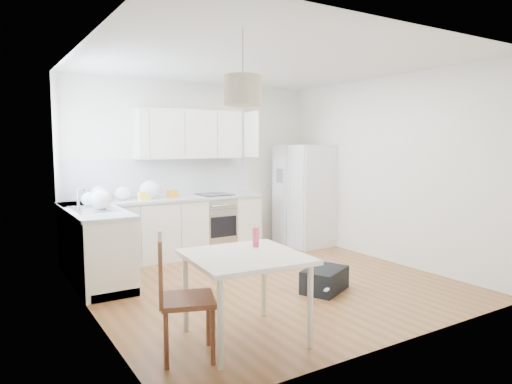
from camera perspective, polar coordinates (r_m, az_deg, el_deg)
floor at (r=5.84m, az=1.21°, el=-11.14°), size 4.20×4.20×0.00m
ceiling at (r=5.67m, az=1.27°, el=15.94°), size 4.20×4.20×0.00m
wall_back at (r=7.44m, az=-7.65°, el=3.08°), size 4.20×0.00×4.20m
wall_left at (r=4.79m, az=-20.33°, el=1.17°), size 0.00×4.20×4.20m
wall_right at (r=6.97m, az=15.88°, el=2.71°), size 0.00×4.20×4.20m
window_glassblock at (r=5.90m, az=-22.62°, el=5.82°), size 0.02×1.00×1.00m
cabinets_back at (r=7.04m, az=-11.00°, el=-4.60°), size 3.00×0.60×0.88m
cabinets_left at (r=6.14m, az=-19.54°, el=-6.39°), size 0.60×1.80×0.88m
counter_back at (r=6.97m, az=-11.08°, el=-0.88°), size 3.02×0.64×0.04m
counter_left at (r=6.06m, az=-19.69°, el=-2.14°), size 0.64×1.82×0.04m
backsplash_back at (r=7.22m, az=-11.96°, el=1.81°), size 3.00×0.01×0.58m
backsplash_left at (r=5.97m, az=-22.55°, el=0.63°), size 0.01×1.80×0.58m
upper_cabinets at (r=7.22m, az=-8.27°, el=7.16°), size 1.70×0.32×0.75m
range_oven at (r=7.36m, az=-5.16°, el=-4.06°), size 0.50×0.61×0.88m
sink at (r=6.01m, az=-19.60°, el=-2.06°), size 0.50×0.80×0.16m
refrigerator at (r=7.83m, az=6.16°, el=-0.39°), size 0.85×0.88×1.71m
dining_table at (r=4.03m, az=-1.37°, el=-8.97°), size 1.04×1.04×0.77m
dining_chair at (r=3.79m, az=-8.51°, el=-12.83°), size 0.54×0.54×1.00m
drink_bottle at (r=4.28m, az=-0.03°, el=-5.41°), size 0.07×0.07×0.22m
gym_bag at (r=5.51m, az=8.57°, el=-10.80°), size 0.69×0.59×0.27m
pendant_lamp at (r=3.99m, az=-1.64°, el=12.60°), size 0.34×0.34×0.25m
grocery_bag_a at (r=6.74m, az=-19.05°, el=-0.23°), size 0.24×0.21×0.22m
grocery_bag_b at (r=6.81m, az=-16.31°, el=-0.17°), size 0.22×0.19×0.20m
grocery_bag_c at (r=6.86m, az=-13.11°, el=0.30°), size 0.31×0.26×0.28m
grocery_bag_d at (r=6.29m, az=-20.11°, el=-0.85°), size 0.20×0.17×0.18m
grocery_bag_e at (r=5.92m, az=-18.75°, el=-0.92°), size 0.27×0.23×0.24m
snack_orange at (r=7.03m, az=-10.38°, el=-0.23°), size 0.16×0.12×0.10m
snack_yellow at (r=6.79m, az=-13.76°, el=-0.46°), size 0.18×0.13×0.12m
snack_red at (r=6.76m, az=-18.41°, el=-0.66°), size 0.17×0.11×0.11m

